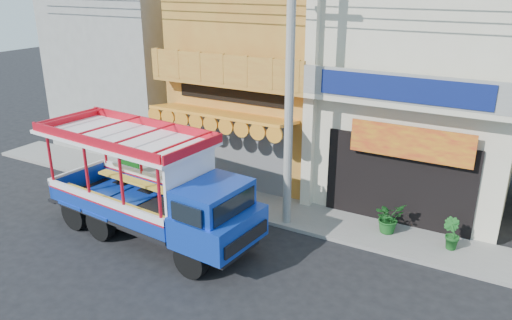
{
  "coord_description": "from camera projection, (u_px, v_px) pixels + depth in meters",
  "views": [
    {
      "loc": [
        5.2,
        -9.64,
        7.48
      ],
      "look_at": [
        -1.67,
        2.5,
        2.35
      ],
      "focal_mm": 35.0,
      "sensor_mm": 36.0,
      "label": 1
    }
  ],
  "objects": [
    {
      "name": "sidewalk",
      "position": [
        324.0,
        221.0,
        16.1
      ],
      "size": [
        30.0,
        2.0,
        0.12
      ],
      "primitive_type": "cube",
      "color": "slate",
      "rests_on": "ground"
    },
    {
      "name": "utility_pole",
      "position": [
        295.0,
        68.0,
        14.21
      ],
      "size": [
        28.0,
        0.26,
        9.0
      ],
      "color": "gray",
      "rests_on": "ground"
    },
    {
      "name": "shophouse_left",
      "position": [
        273.0,
        67.0,
        19.79
      ],
      "size": [
        6.0,
        7.5,
        8.24
      ],
      "color": "#AD6726",
      "rests_on": "ground"
    },
    {
      "name": "potted_plant_a",
      "position": [
        389.0,
        217.0,
        15.16
      ],
      "size": [
        1.14,
        1.17,
        0.98
      ],
      "primitive_type": "imported",
      "rotation": [
        0.0,
        0.0,
        0.92
      ],
      "color": "#17521B",
      "rests_on": "sidewalk"
    },
    {
      "name": "shophouse_right",
      "position": [
        428.0,
        82.0,
        17.02
      ],
      "size": [
        6.0,
        6.75,
        8.24
      ],
      "color": "beige",
      "rests_on": "ground"
    },
    {
      "name": "potted_plant_b",
      "position": [
        451.0,
        234.0,
        14.25
      ],
      "size": [
        0.64,
        0.61,
        0.92
      ],
      "primitive_type": "imported",
      "rotation": [
        0.0,
        0.0,
        2.62
      ],
      "color": "#17521B",
      "rests_on": "sidewalk"
    },
    {
      "name": "ground",
      "position": [
        265.0,
        286.0,
        12.86
      ],
      "size": [
        90.0,
        90.0,
        0.0
      ],
      "primitive_type": "plane",
      "color": "black",
      "rests_on": "ground"
    },
    {
      "name": "filler_building_left",
      "position": [
        140.0,
        61.0,
        23.17
      ],
      "size": [
        6.0,
        6.0,
        7.6
      ],
      "primitive_type": "cube",
      "color": "gray",
      "rests_on": "ground"
    },
    {
      "name": "songthaew_truck",
      "position": [
        161.0,
        192.0,
        14.43
      ],
      "size": [
        7.36,
        2.91,
        3.35
      ],
      "color": "black",
      "rests_on": "ground"
    },
    {
      "name": "green_sign",
      "position": [
        130.0,
        163.0,
        19.72
      ],
      "size": [
        0.69,
        0.52,
        1.09
      ],
      "color": "black",
      "rests_on": "sidewalk"
    },
    {
      "name": "party_pilaster",
      "position": [
        310.0,
        93.0,
        15.9
      ],
      "size": [
        0.35,
        0.3,
        8.0
      ],
      "primitive_type": "cube",
      "color": "beige",
      "rests_on": "ground"
    }
  ]
}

